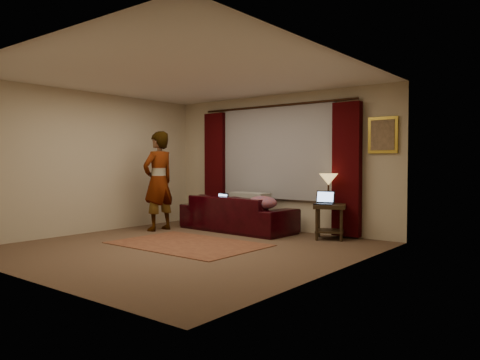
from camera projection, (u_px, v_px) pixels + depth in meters
name	position (u px, v px, depth m)	size (l,w,h in m)	color
floor	(186.00, 248.00, 7.12)	(5.00, 5.00, 0.01)	brown
ceiling	(185.00, 76.00, 7.02)	(5.00, 5.00, 0.02)	silver
wall_back	(278.00, 162.00, 9.03)	(5.00, 0.02, 2.60)	#C3B699
wall_front	(23.00, 162.00, 5.11)	(5.00, 0.02, 2.60)	#C3B699
wall_left	(89.00, 162.00, 8.62)	(0.02, 5.00, 2.60)	#C3B699
wall_right	(336.00, 162.00, 5.52)	(0.02, 5.00, 2.60)	#C3B699
sheer_curtain	(276.00, 152.00, 8.98)	(2.50, 0.05, 1.80)	#93939B
drape_left	(216.00, 168.00, 9.88)	(0.50, 0.14, 2.30)	black
drape_right	(347.00, 169.00, 8.02)	(0.50, 0.14, 2.30)	black
curtain_rod	(275.00, 106.00, 8.90)	(0.04, 0.04, 3.40)	black
picture_frame	(383.00, 135.00, 7.69)	(0.50, 0.04, 0.60)	#B5922C
sofa	(237.00, 206.00, 8.87)	(2.30, 0.99, 0.93)	black
throw_blanket	(250.00, 182.00, 8.90)	(0.79, 0.32, 0.09)	#A0A099
clothing_pile	(262.00, 203.00, 8.24)	(0.56, 0.43, 0.24)	#844A5E
laptop_sofa	(217.00, 200.00, 8.97)	(0.33, 0.36, 0.24)	black
area_rug	(188.00, 244.00, 7.41)	(2.34, 1.56, 0.01)	brown
end_table	(330.00, 222.00, 7.90)	(0.52, 0.52, 0.60)	black
tiffany_lamp	(328.00, 189.00, 7.99)	(0.32, 0.32, 0.51)	#989241
laptop_table	(324.00, 198.00, 7.80)	(0.31, 0.34, 0.23)	black
person	(158.00, 181.00, 8.91)	(0.55, 0.55, 1.89)	#A0A099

